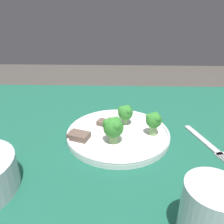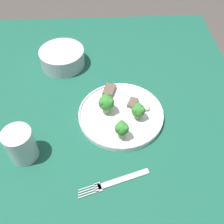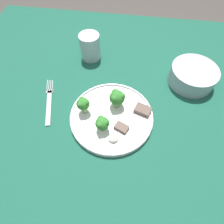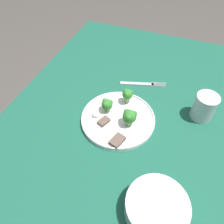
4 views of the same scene
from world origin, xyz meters
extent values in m
plane|color=#4C4742|center=(0.00, 0.00, 0.00)|extent=(8.00, 8.00, 0.00)
cube|color=#195642|center=(0.00, 0.00, 0.71)|extent=(1.21, 1.01, 0.03)
cylinder|color=brown|center=(0.55, -0.44, 0.35)|extent=(0.06, 0.06, 0.69)
cylinder|color=brown|center=(0.55, 0.44, 0.35)|extent=(0.06, 0.06, 0.69)
cylinder|color=white|center=(0.03, -0.10, 0.73)|extent=(0.26, 0.26, 0.01)
torus|color=white|center=(0.03, -0.10, 0.74)|extent=(0.26, 0.26, 0.01)
cube|color=#B2B2B7|center=(-0.18, -0.09, 0.73)|extent=(0.05, 0.13, 0.00)
cube|color=#B2B2B7|center=(-0.20, -0.02, 0.73)|extent=(0.03, 0.02, 0.00)
cube|color=#B2B2B7|center=(-0.19, 0.00, 0.73)|extent=(0.02, 0.05, 0.00)
cube|color=#B2B2B7|center=(-0.20, 0.00, 0.73)|extent=(0.02, 0.05, 0.00)
cube|color=#B2B2B7|center=(-0.21, 0.00, 0.73)|extent=(0.02, 0.05, 0.00)
cube|color=#B2B2B7|center=(-0.21, 0.00, 0.73)|extent=(0.02, 0.05, 0.00)
cylinder|color=#B7BCC6|center=(0.29, 0.09, 0.75)|extent=(0.16, 0.16, 0.06)
cylinder|color=silver|center=(0.29, 0.09, 0.75)|extent=(0.13, 0.13, 0.05)
cylinder|color=silver|center=(-0.09, 0.17, 0.77)|extent=(0.08, 0.08, 0.10)
cylinder|color=silver|center=(-0.09, 0.17, 0.75)|extent=(0.06, 0.06, 0.05)
cylinder|color=#7FA866|center=(0.04, -0.05, 0.75)|extent=(0.02, 0.02, 0.02)
sphere|color=#337F2D|center=(0.04, -0.05, 0.77)|extent=(0.05, 0.05, 0.05)
sphere|color=#337F2D|center=(0.06, -0.05, 0.79)|extent=(0.02, 0.02, 0.02)
sphere|color=#337F2D|center=(0.04, -0.04, 0.79)|extent=(0.02, 0.02, 0.02)
sphere|color=#337F2D|center=(0.04, -0.07, 0.79)|extent=(0.02, 0.02, 0.02)
cylinder|color=#7FA866|center=(-0.05, -0.09, 0.75)|extent=(0.02, 0.02, 0.03)
sphere|color=#337F2D|center=(-0.05, -0.09, 0.78)|extent=(0.04, 0.04, 0.04)
sphere|color=#337F2D|center=(-0.04, -0.09, 0.78)|extent=(0.02, 0.02, 0.02)
sphere|color=#337F2D|center=(-0.06, -0.08, 0.78)|extent=(0.02, 0.02, 0.02)
sphere|color=#337F2D|center=(-0.06, -0.10, 0.78)|extent=(0.02, 0.02, 0.02)
cylinder|color=#7FA866|center=(0.01, -0.14, 0.75)|extent=(0.01, 0.01, 0.02)
sphere|color=#337F2D|center=(0.01, -0.14, 0.77)|extent=(0.04, 0.04, 0.04)
sphere|color=#337F2D|center=(0.02, -0.14, 0.78)|extent=(0.02, 0.02, 0.02)
sphere|color=#337F2D|center=(0.01, -0.13, 0.78)|extent=(0.02, 0.02, 0.02)
sphere|color=#337F2D|center=(0.01, -0.15, 0.78)|extent=(0.02, 0.02, 0.02)
cube|color=brown|center=(0.13, -0.07, 0.74)|extent=(0.06, 0.05, 0.01)
cube|color=brown|center=(0.07, -0.13, 0.74)|extent=(0.05, 0.04, 0.01)
ellipsoid|color=silver|center=(0.05, -0.17, 0.74)|extent=(0.03, 0.03, 0.02)
camera|label=1|loc=(0.03, 0.38, 1.02)|focal=35.00mm
camera|label=2|loc=(-0.47, -0.04, 1.34)|focal=42.00mm
camera|label=3|loc=(0.07, -0.37, 1.20)|focal=28.00mm
camera|label=4|loc=(0.49, 0.05, 1.32)|focal=35.00mm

